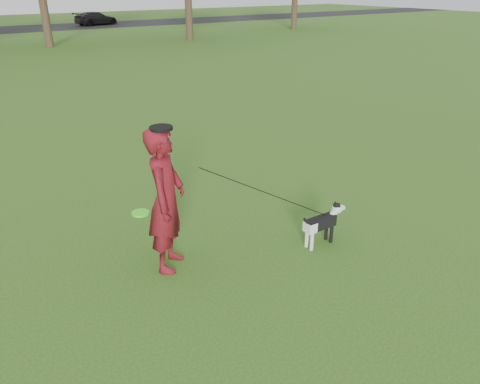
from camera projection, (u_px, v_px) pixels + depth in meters
ground at (220, 259)px, 6.90m from camera, size 120.00×120.00×0.00m
man at (166, 201)px, 6.32m from camera, size 0.86×0.89×2.06m
dog at (323, 221)px, 7.14m from camera, size 0.85×0.17×0.65m
car_right at (96, 18)px, 42.68m from camera, size 4.25×2.55×1.15m
man_held_items at (268, 193)px, 6.77m from camera, size 2.88×0.92×1.63m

